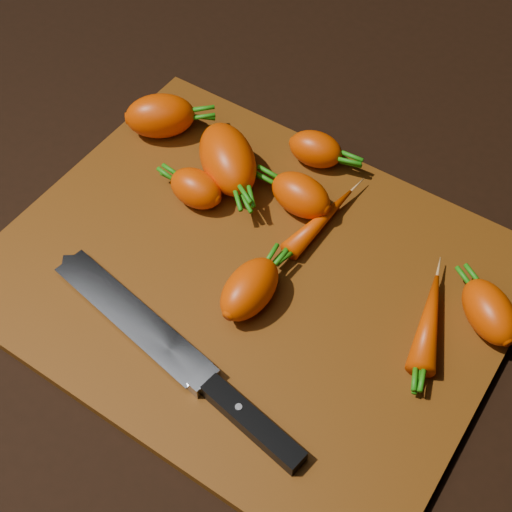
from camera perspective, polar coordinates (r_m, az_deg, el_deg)
The scene contains 12 objects.
ground at distance 0.74m, azimuth -0.43°, elevation -2.15°, with size 2.00×2.00×0.01m, color black.
cutting_board at distance 0.73m, azimuth -0.44°, elevation -1.66°, with size 0.50×0.40×0.01m, color #522B0B.
carrot_0 at distance 0.85m, azimuth -7.67°, elevation 11.04°, with size 0.08×0.05×0.05m, color #D93D00.
carrot_1 at distance 0.77m, azimuth -4.83°, elevation 5.41°, with size 0.06×0.04×0.04m, color #D93D00.
carrot_2 at distance 0.78m, azimuth -2.29°, elevation 7.75°, with size 0.10×0.06×0.06m, color #D93D00.
carrot_3 at distance 0.68m, azimuth -0.51°, elevation -2.65°, with size 0.08×0.04×0.04m, color #D93D00.
carrot_4 at distance 0.76m, azimuth 3.60°, elevation 4.88°, with size 0.07×0.04×0.04m, color #D93D00.
carrot_5 at distance 0.81m, azimuth 4.80°, elevation 8.52°, with size 0.06×0.04×0.04m, color #D93D00.
carrot_6 at distance 0.71m, azimuth 18.17°, elevation -4.26°, with size 0.07×0.04×0.04m, color #D93D00.
carrot_7 at distance 0.75m, azimuth 5.20°, elevation 2.84°, with size 0.11×0.02×0.02m, color #D93D00.
carrot_8 at distance 0.69m, azimuth 13.67°, elevation -5.08°, with size 0.11×0.03×0.03m, color #D93D00.
knife at distance 0.69m, azimuth -9.01°, elevation -5.58°, with size 0.31×0.08×0.02m.
Camera 1 is at (0.24, -0.34, 0.60)m, focal length 50.00 mm.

